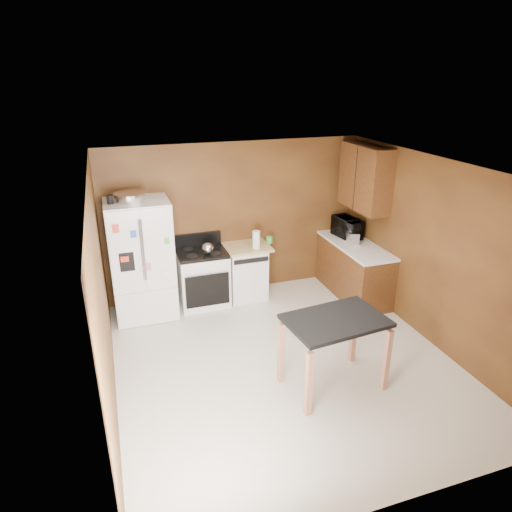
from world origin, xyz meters
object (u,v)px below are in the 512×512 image
green_canister (269,240)px  gas_range (203,277)px  microwave (347,228)px  refrigerator (142,260)px  pen_cup (110,199)px  toaster (352,237)px  island (335,330)px  roasting_pan (130,197)px  kettle (208,248)px  dishwasher (245,271)px  paper_towel (256,240)px

green_canister → gas_range: gas_range is taller
microwave → refrigerator: size_ratio=0.30×
pen_cup → toaster: bearing=-4.8°
microwave → green_canister: bearing=75.3°
microwave → toaster: bearing=159.6°
island → pen_cup: bearing=133.0°
microwave → gas_range: bearing=79.0°
roasting_pan → island: size_ratio=0.38×
kettle → toaster: (2.34, -0.27, 0.00)m
roasting_pan → green_canister: size_ratio=3.95×
roasting_pan → island: 3.39m
roasting_pan → refrigerator: roasting_pan is taller
green_canister → toaster: bearing=-19.3°
pen_cup → gas_range: 1.88m
green_canister → dishwasher: green_canister is taller
gas_range → kettle: bearing=-63.6°
toaster → island: size_ratio=0.22×
refrigerator → island: size_ratio=1.52×
microwave → island: (-1.47, -2.42, -0.29)m
green_canister → microwave: bearing=-6.4°
pen_cup → dishwasher: pen_cup is taller
paper_towel → toaster: bearing=-11.0°
paper_towel → island: paper_towel is taller
gas_range → roasting_pan: bearing=-179.3°
pen_cup → paper_towel: 2.28m
kettle → dishwasher: 0.86m
roasting_pan → paper_towel: 2.02m
paper_towel → refrigerator: (-1.77, 0.05, -0.13)m
green_canister → island: bearing=-93.0°
pen_cup → kettle: (1.33, -0.04, -0.87)m
refrigerator → gas_range: bearing=3.8°
kettle → green_canister: size_ratio=1.59×
island → paper_towel: bearing=93.3°
roasting_pan → toaster: 3.52m
pen_cup → kettle: bearing=-1.6°
microwave → dishwasher: size_ratio=0.61×
microwave → refrigerator: (-3.38, 0.05, -0.15)m
roasting_pan → dishwasher: 2.21m
dishwasher → microwave: bearing=-4.5°
pen_cup → island: pen_cup is taller
refrigerator → roasting_pan: bearing=146.5°
toaster → microwave: bearing=92.3°
refrigerator → toaster: bearing=-6.0°
gas_range → island: 2.74m
green_canister → refrigerator: size_ratio=0.06×
green_canister → island: 2.58m
paper_towel → green_canister: size_ratio=2.48×
kettle → dishwasher: size_ratio=0.20×
refrigerator → island: 3.13m
kettle → green_canister: bearing=9.4°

